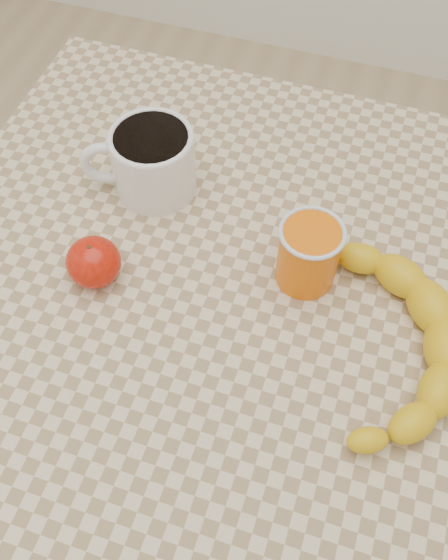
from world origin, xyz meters
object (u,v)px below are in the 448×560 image
(table, at_px, (224,324))
(orange_juice_glass, at_px, (309,254))
(apple, at_px, (94,262))
(banana, at_px, (385,338))
(coffee_mug, at_px, (151,160))

(table, bearing_deg, orange_juice_glass, 29.05)
(table, xyz_separation_m, orange_juice_glass, (0.09, 0.05, 0.13))
(apple, height_order, banana, apple)
(table, distance_m, coffee_mug, 0.24)
(coffee_mug, relative_size, banana, 0.46)
(apple, bearing_deg, coffee_mug, 85.81)
(banana, bearing_deg, apple, 165.72)
(coffee_mug, xyz_separation_m, banana, (0.34, -0.15, -0.03))
(table, height_order, apple, apple)
(table, xyz_separation_m, coffee_mug, (-0.14, 0.13, 0.14))
(table, height_order, banana, banana)
(orange_juice_glass, height_order, banana, orange_juice_glass)
(coffee_mug, height_order, apple, coffee_mug)
(table, xyz_separation_m, apple, (-0.16, -0.03, 0.12))
(coffee_mug, bearing_deg, table, -42.35)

